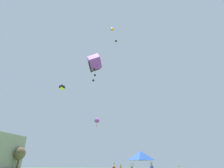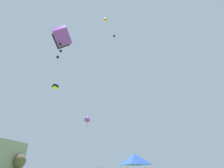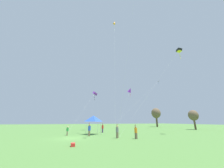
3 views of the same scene
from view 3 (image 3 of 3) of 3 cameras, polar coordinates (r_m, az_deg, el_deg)
name	(u,v)px [view 3 (image 3 of 3)]	position (r m, az deg, el deg)	size (l,w,h in m)	color
ground_plane	(72,138)	(20.18, -17.99, -22.47)	(220.00, 220.00, 0.00)	#4C7A38
tree_far_centre	(156,113)	(61.94, 19.49, -12.54)	(4.07, 4.07, 8.22)	brown
tree_far_right	(193,116)	(45.61, 33.16, -11.99)	(2.77, 2.77, 5.60)	brown
festival_tent	(94,119)	(24.78, -8.44, -15.36)	(2.52, 2.52, 3.35)	#B7B7BC
cooler_box	(73,145)	(13.69, -17.46, -24.96)	(0.60, 0.38, 0.30)	red
person_blue_shirt	(89,130)	(22.12, -10.33, -19.79)	(0.43, 0.43, 2.08)	brown
person_grey_shirt	(117,131)	(19.25, 2.41, -20.69)	(0.40, 0.40, 1.95)	brown
person_green_shirt	(67,130)	(23.72, -19.70, -19.35)	(0.35, 0.35, 1.70)	brown
person_red_shirt	(103,128)	(28.55, -4.33, -19.35)	(0.41, 0.41, 1.99)	#473860
person_orange_shirt	(136,132)	(18.74, 10.85, -20.64)	(0.39, 0.39, 1.88)	brown
kite_purple_diamond_0	(130,90)	(25.77, 8.18, -2.81)	(4.87, 5.56, 9.09)	silver
kite_orange_diamond_1	(114,23)	(34.11, 1.13, 26.13)	(6.31, 2.65, 26.00)	silver
kite_purple_box_2	(95,94)	(37.23, -7.78, -4.34)	(12.29, 7.79, 10.97)	silver
kite_black_box_4	(179,51)	(31.61, 28.29, 13.33)	(1.26, 15.21, 17.54)	silver
kite_black_delta_5	(158,82)	(47.12, 20.23, 0.94)	(7.83, 21.99, 16.28)	silver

